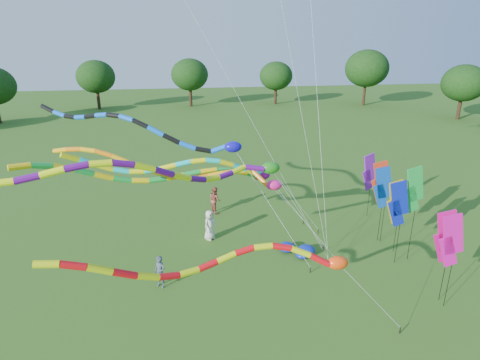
{
  "coord_description": "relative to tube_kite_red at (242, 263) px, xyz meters",
  "views": [
    {
      "loc": [
        -4.8,
        -13.34,
        11.32
      ],
      "look_at": [
        -2.09,
        4.47,
        4.8
      ],
      "focal_mm": 30.0,
      "sensor_mm": 36.0,
      "label": 1
    }
  ],
  "objects": [
    {
      "name": "ground",
      "position": [
        3.04,
        2.15,
        -4.36
      ],
      "size": [
        160.0,
        160.0,
        0.0
      ],
      "primitive_type": "plane",
      "color": "#275D18",
      "rests_on": "ground"
    },
    {
      "name": "tree_ring",
      "position": [
        8.29,
        5.19,
        1.19
      ],
      "size": [
        115.81,
        119.94,
        9.5
      ],
      "color": "#382314",
      "rests_on": "ground"
    },
    {
      "name": "tube_kite_red",
      "position": [
        0.0,
        0.0,
        0.0
      ],
      "size": [
        12.17,
        2.18,
        6.23
      ],
      "rotation": [
        0.0,
        0.0,
        0.12
      ],
      "color": "black",
      "rests_on": "ground"
    },
    {
      "name": "tube_kite_orange",
      "position": [
        -1.26,
        7.87,
        0.56
      ],
      "size": [
        13.75,
        2.75,
        6.78
      ],
      "rotation": [
        0.0,
        0.0,
        -0.21
      ],
      "color": "black",
      "rests_on": "ground"
    },
    {
      "name": "tube_kite_purple",
      "position": [
        -1.43,
        4.38,
        1.75
      ],
      "size": [
        13.54,
        5.48,
        7.82
      ],
      "rotation": [
        0.0,
        0.0,
        0.39
      ],
      "color": "black",
      "rests_on": "ground"
    },
    {
      "name": "tube_kite_blue",
      "position": [
        -3.05,
        8.63,
        2.49
      ],
      "size": [
        13.27,
        6.27,
        8.33
      ],
      "rotation": [
        0.0,
        0.0,
        -0.4
      ],
      "color": "black",
      "rests_on": "ground"
    },
    {
      "name": "tube_kite_cyan",
      "position": [
        -0.63,
        7.53,
        0.9
      ],
      "size": [
        12.85,
        3.46,
        7.08
      ],
      "rotation": [
        0.0,
        0.0,
        0.29
      ],
      "color": "black",
      "rests_on": "ground"
    },
    {
      "name": "tube_kite_green",
      "position": [
        -1.63,
        8.66,
        0.18
      ],
      "size": [
        14.5,
        4.75,
        6.79
      ],
      "rotation": [
        0.0,
        0.0,
        0.31
      ],
      "color": "black",
      "rests_on": "ground"
    },
    {
      "name": "banner_pole_magenta_b",
      "position": [
        9.19,
        2.13,
        -1.11
      ],
      "size": [
        1.16,
        0.17,
        4.52
      ],
      "rotation": [
        0.0,
        0.0,
        -0.08
      ],
      "color": "black",
      "rests_on": "ground"
    },
    {
      "name": "banner_pole_green",
      "position": [
        9.71,
        6.0,
        -0.36
      ],
      "size": [
        1.16,
        0.19,
        5.28
      ],
      "rotation": [
        0.0,
        0.0,
        0.09
      ],
      "color": "black",
      "rests_on": "ground"
    },
    {
      "name": "banner_pole_violet",
      "position": [
        9.98,
        11.36,
        -1.23
      ],
      "size": [
        1.12,
        0.46,
        4.39
      ],
      "rotation": [
        0.0,
        0.0,
        0.34
      ],
      "color": "black",
      "rests_on": "ground"
    },
    {
      "name": "banner_pole_red",
      "position": [
        9.12,
        8.26,
        -0.72
      ],
      "size": [
        1.16,
        0.12,
        4.91
      ],
      "rotation": [
        0.0,
        0.0,
        -0.04
      ],
      "color": "black",
      "rests_on": "ground"
    },
    {
      "name": "banner_pole_blue_b",
      "position": [
        9.22,
        8.14,
        -1.01
      ],
      "size": [
        1.16,
        0.25,
        4.62
      ],
      "rotation": [
        0.0,
        0.0,
        -0.15
      ],
      "color": "black",
      "rests_on": "ground"
    },
    {
      "name": "banner_pole_magenta_a",
      "position": [
        9.24,
        2.57,
        -1.14
      ],
      "size": [
        1.16,
        0.18,
        4.48
      ],
      "rotation": [
        0.0,
        0.0,
        -0.09
      ],
      "color": "black",
      "rests_on": "ground"
    },
    {
      "name": "banner_pole_blue_a",
      "position": [
        8.87,
        5.84,
        -1.0
      ],
      "size": [
        1.16,
        0.12,
        4.63
      ],
      "rotation": [
        0.0,
        0.0,
        -0.04
      ],
      "color": "black",
      "rests_on": "ground"
    },
    {
      "name": "banner_pole_orange",
      "position": [
        9.39,
        6.91,
        -1.37
      ],
      "size": [
        1.16,
        0.15,
        4.25
      ],
      "rotation": [
        0.0,
        0.0,
        0.06
      ],
      "color": "black",
      "rests_on": "ground"
    },
    {
      "name": "blue_nylon_heap",
      "position": [
        4.17,
        7.42,
        -4.14
      ],
      "size": [
        1.23,
        1.59,
        0.51
      ],
      "color": "#0C24A2",
      "rests_on": "ground"
    },
    {
      "name": "person_a",
      "position": [
        -0.33,
        9.9,
        -3.46
      ],
      "size": [
        1.03,
        1.04,
        1.81
      ],
      "primitive_type": "imported",
      "rotation": [
        0.0,
        0.0,
        0.81
      ],
      "color": "silver",
      "rests_on": "ground"
    },
    {
      "name": "person_b",
      "position": [
        -3.04,
        5.47,
        -3.55
      ],
      "size": [
        0.7,
        0.66,
        1.62
      ],
      "primitive_type": "imported",
      "rotation": [
        0.0,
        0.0,
        -0.64
      ],
      "color": "#3D4956",
      "rests_on": "ground"
    },
    {
      "name": "person_c",
      "position": [
        0.33,
        13.64,
        -3.46
      ],
      "size": [
        0.93,
        1.05,
        1.81
      ],
      "primitive_type": "imported",
      "rotation": [
        0.0,
        0.0,
        1.89
      ],
      "color": "#964636",
      "rests_on": "ground"
    }
  ]
}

